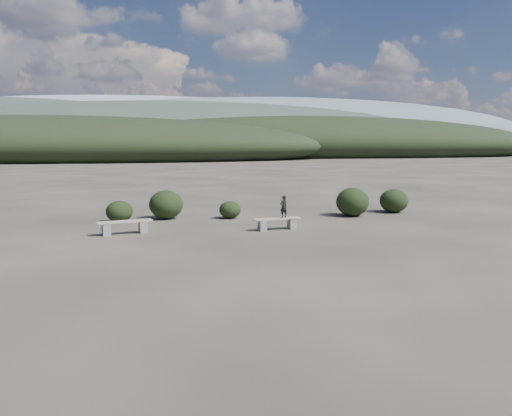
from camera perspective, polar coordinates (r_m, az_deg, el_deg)
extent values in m
plane|color=#2D2A23|center=(13.91, 0.72, -6.38)|extent=(1200.00, 1200.00, 0.00)
cube|color=slate|center=(18.79, -16.75, -2.38)|extent=(0.37, 0.45, 0.44)
cube|color=slate|center=(19.03, -12.79, -2.13)|extent=(0.37, 0.45, 0.44)
cube|color=gray|center=(18.86, -14.78, -1.51)|extent=(2.03, 0.93, 0.06)
cube|color=slate|center=(19.00, 0.71, -2.01)|extent=(0.32, 0.40, 0.41)
cube|color=slate|center=(19.46, 4.12, -1.80)|extent=(0.32, 0.40, 0.41)
cube|color=gray|center=(19.19, 2.44, -1.22)|extent=(1.89, 0.70, 0.05)
imported|color=black|center=(19.23, 3.18, 0.15)|extent=(0.37, 0.31, 0.85)
ellipsoid|color=black|center=(21.78, -15.35, -0.39)|extent=(1.12, 1.12, 0.92)
ellipsoid|color=black|center=(22.30, -10.25, 0.38)|extent=(1.48, 1.48, 1.27)
ellipsoid|color=black|center=(22.14, -3.00, -0.20)|extent=(0.97, 0.97, 0.77)
ellipsoid|color=black|center=(23.23, 10.97, 0.70)|extent=(1.50, 1.50, 1.31)
ellipsoid|color=black|center=(24.93, 15.48, 0.81)|extent=(1.36, 1.36, 1.13)
ellipsoid|color=black|center=(105.69, -22.46, 6.51)|extent=(110.00, 40.00, 12.00)
ellipsoid|color=black|center=(128.86, 6.96, 7.27)|extent=(120.00, 44.00, 14.00)
ellipsoid|color=#2E392F|center=(173.30, -9.28, 7.99)|extent=(190.00, 64.00, 24.00)
ellipsoid|color=slate|center=(321.62, 3.04, 8.56)|extent=(340.00, 110.00, 44.00)
ellipsoid|color=gray|center=(414.29, -13.98, 8.46)|extent=(460.00, 140.00, 56.00)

